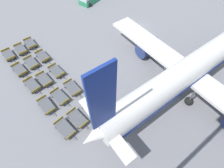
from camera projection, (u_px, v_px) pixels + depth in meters
name	position (u px, v px, depth m)	size (l,w,h in m)	color
ground_plane	(138.00, 28.00, 36.30)	(500.00, 500.00, 0.00)	gray
airplane	(193.00, 68.00, 24.99)	(31.80, 37.46, 13.79)	white
baggage_dolly_row_near_col_a	(9.00, 55.00, 30.89)	(3.69, 1.93, 0.92)	#515459
baggage_dolly_row_near_col_b	(20.00, 70.00, 28.79)	(3.70, 2.11, 0.92)	#515459
baggage_dolly_row_near_col_c	(32.00, 85.00, 26.90)	(3.70, 2.09, 0.92)	#515459
baggage_dolly_row_near_col_d	(46.00, 105.00, 24.76)	(3.70, 1.96, 0.92)	#515459
baggage_dolly_row_near_col_e	(65.00, 128.00, 22.71)	(3.70, 2.11, 0.92)	#515459
baggage_dolly_row_mid_a_col_a	(21.00, 49.00, 31.76)	(3.68, 1.88, 0.92)	#515459
baggage_dolly_row_mid_a_col_b	(32.00, 63.00, 29.74)	(3.70, 1.99, 0.92)	#515459
baggage_dolly_row_mid_a_col_c	(44.00, 80.00, 27.57)	(3.70, 1.99, 0.92)	#515459
baggage_dolly_row_mid_a_col_d	(60.00, 97.00, 25.62)	(3.70, 2.12, 0.92)	#515459
baggage_dolly_row_mid_a_col_e	(77.00, 118.00, 23.55)	(3.70, 2.10, 0.92)	#515459
baggage_dolly_row_mid_b_col_a	(30.00, 44.00, 32.72)	(3.68, 1.86, 0.92)	#515459
baggage_dolly_row_mid_b_col_b	(43.00, 56.00, 30.69)	(3.70, 1.97, 0.92)	#515459
baggage_dolly_row_mid_b_col_c	(57.00, 71.00, 28.62)	(3.70, 2.09, 0.92)	#515459
baggage_dolly_row_mid_b_col_d	(73.00, 88.00, 26.58)	(3.69, 1.92, 0.92)	#515459
baggage_dolly_row_mid_b_col_e	(91.00, 108.00, 24.49)	(3.70, 2.09, 0.92)	#515459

